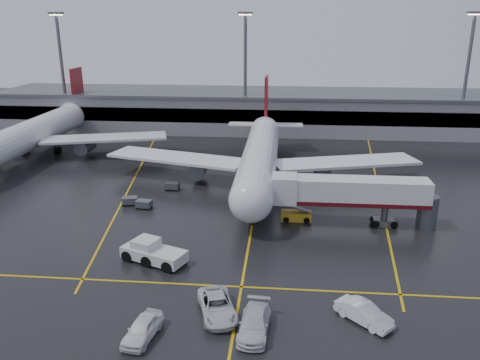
{
  "coord_description": "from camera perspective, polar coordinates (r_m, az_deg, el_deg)",
  "views": [
    {
      "loc": [
        3.63,
        -62.4,
        23.99
      ],
      "look_at": [
        -2.0,
        -2.0,
        4.0
      ],
      "focal_mm": 36.6,
      "sensor_mm": 36.0,
      "label": 1
    }
  ],
  "objects": [
    {
      "name": "service_van_a",
      "position": [
        42.87,
        -2.68,
        -14.47
      ],
      "size": [
        4.46,
        6.57,
        1.67
      ],
      "primitive_type": "imported",
      "rotation": [
        0.0,
        0.0,
        0.31
      ],
      "color": "silver",
      "rests_on": "ground"
    },
    {
      "name": "apron_line_stop",
      "position": [
        47.12,
        0.17,
        -12.35
      ],
      "size": [
        60.0,
        0.25,
        0.02
      ],
      "primitive_type": "cube",
      "color": "gold",
      "rests_on": "ground"
    },
    {
      "name": "jet_bridge",
      "position": [
        60.43,
        12.86,
        -1.63
      ],
      "size": [
        19.9,
        3.4,
        6.05
      ],
      "color": "silver",
      "rests_on": "ground"
    },
    {
      "name": "second_airliner",
      "position": [
        97.71,
        -22.75,
        5.14
      ],
      "size": [
        48.8,
        45.6,
        14.1
      ],
      "color": "silver",
      "rests_on": "ground"
    },
    {
      "name": "main_airliner",
      "position": [
        74.85,
        2.36,
        2.9
      ],
      "size": [
        48.8,
        45.6,
        14.1
      ],
      "color": "silver",
      "rests_on": "ground"
    },
    {
      "name": "baggage_cart_a",
      "position": [
        66.34,
        -11.14,
        -2.74
      ],
      "size": [
        2.17,
        1.58,
        1.12
      ],
      "color": "#595B60",
      "rests_on": "ground"
    },
    {
      "name": "light_mast_mid",
      "position": [
        105.19,
        0.62,
        13.05
      ],
      "size": [
        3.0,
        1.2,
        25.45
      ],
      "color": "#595B60",
      "rests_on": "ground"
    },
    {
      "name": "service_van_d",
      "position": [
        40.94,
        -11.32,
        -16.63
      ],
      "size": [
        2.72,
        5.07,
        1.64
      ],
      "primitive_type": "imported",
      "rotation": [
        0.0,
        0.0,
        -0.17
      ],
      "color": "white",
      "rests_on": "ground"
    },
    {
      "name": "baggage_cart_b",
      "position": [
        67.95,
        -12.72,
        -2.34
      ],
      "size": [
        2.23,
        1.69,
        1.12
      ],
      "color": "#595B60",
      "rests_on": "ground"
    },
    {
      "name": "service_van_b",
      "position": [
        40.83,
        1.7,
        -16.32
      ],
      "size": [
        2.72,
        5.89,
        1.67
      ],
      "primitive_type": "imported",
      "rotation": [
        0.0,
        0.0,
        -0.07
      ],
      "color": "silver",
      "rests_on": "ground"
    },
    {
      "name": "terminal",
      "position": [
        112.13,
        3.42,
        8.1
      ],
      "size": [
        122.0,
        19.0,
        8.6
      ],
      "color": "gray",
      "rests_on": "ground"
    },
    {
      "name": "baggage_cart_c",
      "position": [
        72.75,
        -7.9,
        -0.67
      ],
      "size": [
        2.07,
        1.41,
        1.12
      ],
      "color": "#595B60",
      "rests_on": "ground"
    },
    {
      "name": "pushback_tractor",
      "position": [
        52.01,
        -10.17,
        -8.34
      ],
      "size": [
        7.36,
        5.11,
        2.44
      ],
      "color": "silver",
      "rests_on": "ground"
    },
    {
      "name": "light_mast_left",
      "position": [
        115.57,
        -20.07,
        12.45
      ],
      "size": [
        3.0,
        1.2,
        25.45
      ],
      "color": "#595B60",
      "rests_on": "ground"
    },
    {
      "name": "apron_line_left",
      "position": [
        79.85,
        -12.15,
        0.34
      ],
      "size": [
        9.99,
        69.35,
        0.02
      ],
      "primitive_type": "cube",
      "rotation": [
        0.0,
        0.0,
        0.14
      ],
      "color": "gold",
      "rests_on": "ground"
    },
    {
      "name": "belt_loader",
      "position": [
        61.77,
        6.56,
        -4.15
      ],
      "size": [
        3.83,
        1.87,
        2.4
      ],
      "color": "gold",
      "rests_on": "ground"
    },
    {
      "name": "apron_line_centre",
      "position": [
        66.95,
        1.87,
        -2.76
      ],
      "size": [
        0.25,
        90.0,
        0.02
      ],
      "primitive_type": "cube",
      "color": "gold",
      "rests_on": "ground"
    },
    {
      "name": "apron_line_right",
      "position": [
        77.61,
        15.72,
        -0.47
      ],
      "size": [
        7.57,
        69.64,
        0.02
      ],
      "primitive_type": "cube",
      "rotation": [
        0.0,
        0.0,
        -0.1
      ],
      "color": "gold",
      "rests_on": "ground"
    },
    {
      "name": "light_mast_right",
      "position": [
        110.96,
        24.99,
        11.67
      ],
      "size": [
        3.0,
        1.2,
        25.45
      ],
      "color": "#595B60",
      "rests_on": "ground"
    },
    {
      "name": "ground",
      "position": [
        66.95,
        1.87,
        -2.77
      ],
      "size": [
        220.0,
        220.0,
        0.0
      ],
      "primitive_type": "plane",
      "color": "black",
      "rests_on": "ground"
    },
    {
      "name": "service_van_c",
      "position": [
        43.22,
        14.24,
        -14.8
      ],
      "size": [
        4.83,
        4.75,
        1.66
      ],
      "primitive_type": "imported",
      "rotation": [
        0.0,
        0.0,
        0.8
      ],
      "color": "white",
      "rests_on": "ground"
    }
  ]
}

